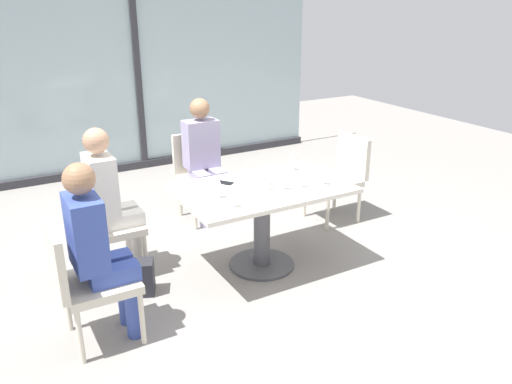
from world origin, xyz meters
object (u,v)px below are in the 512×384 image
chair_far_left (99,221)px  wine_glass_0 (284,174)px  wine_glass_4 (233,191)px  dining_table_main (262,206)px  person_far_left (110,195)px  wine_glass_3 (267,170)px  chair_far_right (341,173)px  person_side_end (97,245)px  person_near_window (204,155)px  wine_glass_1 (293,156)px  wine_glass_6 (324,169)px  handbag_0 (135,278)px  chair_side_end (84,277)px  cell_phone_on_table (224,183)px  chair_near_window (200,171)px  wine_glass_5 (302,172)px  wine_glass_2 (218,182)px  coffee_cup (265,185)px

chair_far_left → wine_glass_0: 1.54m
wine_glass_0 → wine_glass_4: 0.55m
dining_table_main → person_far_left: 1.24m
wine_glass_3 → chair_far_right: bearing=22.5°
chair_far_right → wine_glass_4: size_ratio=4.70×
person_side_end → wine_glass_4: bearing=3.3°
wine_glass_4 → wine_glass_0: bearing=14.0°
person_near_window → wine_glass_3: 1.15m
chair_far_left → person_near_window: person_near_window is taller
person_far_left → wine_glass_1: size_ratio=6.81×
wine_glass_6 → wine_glass_4: bearing=-175.5°
wine_glass_3 → handbag_0: wine_glass_3 is taller
dining_table_main → chair_side_end: (-1.53, -0.33, -0.06)m
wine_glass_4 → cell_phone_on_table: wine_glass_4 is taller
chair_side_end → chair_far_right: same height
person_near_window → wine_glass_6: (0.47, -1.36, 0.16)m
chair_side_end → wine_glass_0: 1.70m
chair_far_left → chair_near_window: size_ratio=1.00×
chair_far_right → cell_phone_on_table: chair_far_right is taller
wine_glass_5 → cell_phone_on_table: size_ratio=1.28×
person_near_window → wine_glass_4: (-0.41, -1.43, 0.16)m
wine_glass_2 → wine_glass_4: same height
chair_near_window → cell_phone_on_table: (-0.23, -1.04, 0.24)m
cell_phone_on_table → coffee_cup: bearing=-93.0°
dining_table_main → wine_glass_3: wine_glass_3 is taller
chair_far_left → chair_side_end: size_ratio=1.00×
wine_glass_6 → chair_near_window: bearing=107.6°
wine_glass_1 → wine_glass_3: bearing=-150.7°
dining_table_main → person_side_end: bearing=-166.8°
chair_far_left → chair_near_window: same height
person_far_left → wine_glass_0: person_far_left is taller
chair_far_right → person_far_left: (-2.35, -0.00, 0.20)m
dining_table_main → chair_far_left: 1.33m
person_far_left → wine_glass_1: bearing=-9.5°
dining_table_main → wine_glass_2: (-0.42, -0.05, 0.31)m
wine_glass_5 → chair_side_end: bearing=-174.9°
dining_table_main → chair_far_left: chair_far_left is taller
wine_glass_1 → wine_glass_6: size_ratio=1.00×
person_near_window → wine_glass_2: size_ratio=6.81×
chair_far_left → wine_glass_3: bearing=-20.5°
wine_glass_4 → wine_glass_5: size_ratio=1.00×
wine_glass_0 → wine_glass_6: (0.35, -0.06, 0.00)m
chair_far_left → wine_glass_5: (1.50, -0.68, 0.37)m
wine_glass_5 → cell_phone_on_table: (-0.50, 0.40, -0.13)m
person_near_window → chair_side_end: bearing=-135.7°
coffee_cup → cell_phone_on_table: size_ratio=0.62×
wine_glass_1 → coffee_cup: wine_glass_1 is taller
chair_far_left → wine_glass_6: bearing=-22.6°
chair_far_left → cell_phone_on_table: size_ratio=6.04×
wine_glass_3 → wine_glass_5: same height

